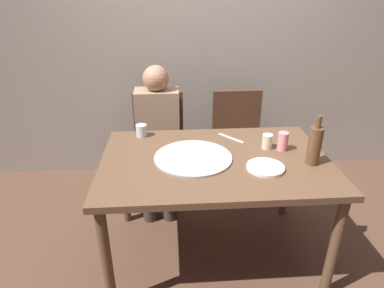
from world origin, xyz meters
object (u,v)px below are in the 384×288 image
object	(u,v)px
soda_can	(283,141)
tumbler_far	(141,131)
tumbler_near	(267,141)
guest_in_sweater	(158,132)
plate_stack	(265,167)
table_knife	(231,138)
chair_left	(159,138)
pizza_tray	(193,157)
chair_right	(238,136)
dining_table	(215,170)
wine_bottle	(315,145)

from	to	relation	value
soda_can	tumbler_far	bearing A→B (deg)	162.82
tumbler_near	guest_in_sweater	size ratio (longest dim) A/B	0.08
tumbler_far	plate_stack	xyz separation A→B (m)	(0.75, -0.52, -0.03)
table_knife	chair_left	xyz separation A→B (m)	(-0.53, 0.58, -0.25)
soda_can	pizza_tray	bearing A→B (deg)	-172.67
pizza_tray	guest_in_sweater	size ratio (longest dim) A/B	0.41
soda_can	chair_right	xyz separation A→B (m)	(-0.12, 0.78, -0.31)
pizza_tray	soda_can	size ratio (longest dim) A/B	3.97
chair_right	dining_table	bearing A→B (deg)	69.09
tumbler_far	table_knife	xyz separation A→B (m)	(0.63, -0.09, -0.04)
wine_bottle	chair_left	xyz separation A→B (m)	(-0.95, 0.97, -0.37)
chair_right	tumbler_far	bearing A→B (deg)	31.36
dining_table	pizza_tray	size ratio (longest dim) A/B	2.91
dining_table	wine_bottle	bearing A→B (deg)	-10.34
table_knife	tumbler_far	bearing A→B (deg)	41.37
wine_bottle	chair_left	size ratio (longest dim) A/B	0.34
tumbler_near	chair_right	size ratio (longest dim) A/B	0.11
dining_table	soda_can	distance (m)	0.48
plate_stack	table_knife	distance (m)	0.45
dining_table	plate_stack	xyz separation A→B (m)	(0.27, -0.15, 0.09)
tumbler_near	chair_left	world-z (taller)	chair_left
dining_table	guest_in_sweater	bearing A→B (deg)	117.89
tumbler_near	chair_left	size ratio (longest dim) A/B	0.11
dining_table	chair_left	xyz separation A→B (m)	(-0.38, 0.86, -0.16)
tumbler_near	tumbler_far	size ratio (longest dim) A/B	1.14
plate_stack	chair_right	size ratio (longest dim) A/B	0.25
tumbler_near	chair_right	bearing A→B (deg)	92.10
wine_bottle	chair_left	bearing A→B (deg)	134.40
dining_table	chair_left	size ratio (longest dim) A/B	1.57
tumbler_near	soda_can	size ratio (longest dim) A/B	0.79
chair_right	guest_in_sweater	bearing A→B (deg)	12.08
chair_left	chair_right	xyz separation A→B (m)	(0.71, 0.00, 0.00)
pizza_tray	table_knife	world-z (taller)	pizza_tray
wine_bottle	tumbler_far	world-z (taller)	wine_bottle
pizza_tray	soda_can	bearing A→B (deg)	7.33
table_knife	chair_left	size ratio (longest dim) A/B	0.24
tumbler_far	chair_left	bearing A→B (deg)	78.49
chair_left	table_knife	bearing A→B (deg)	132.33
wine_bottle	table_knife	distance (m)	0.58
tumbler_far	soda_can	xyz separation A→B (m)	(0.93, -0.29, 0.02)
pizza_tray	guest_in_sweater	bearing A→B (deg)	108.88
dining_table	plate_stack	distance (m)	0.33
chair_left	guest_in_sweater	bearing A→B (deg)	90.00
tumbler_far	pizza_tray	bearing A→B (deg)	-46.75
plate_stack	dining_table	bearing A→B (deg)	151.22
guest_in_sweater	wine_bottle	bearing A→B (deg)	139.26
chair_right	guest_in_sweater	distance (m)	0.73
chair_right	soda_can	bearing A→B (deg)	98.71
tumbler_near	table_knife	distance (m)	0.27
plate_stack	chair_left	bearing A→B (deg)	122.71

